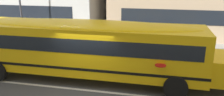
{
  "coord_description": "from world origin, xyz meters",
  "views": [
    {
      "loc": [
        3.11,
        -8.82,
        4.74
      ],
      "look_at": [
        1.05,
        0.65,
        1.82
      ],
      "focal_mm": 37.37,
      "sensor_mm": 36.0,
      "label": 1
    }
  ],
  "objects": [
    {
      "name": "ground_plane",
      "position": [
        0.0,
        0.0,
        0.0
      ],
      "size": [
        400.0,
        400.0,
        0.0
      ],
      "primitive_type": "plane",
      "color": "#424244"
    },
    {
      "name": "sidewalk_far",
      "position": [
        0.0,
        7.82,
        0.01
      ],
      "size": [
        120.0,
        3.0,
        0.01
      ],
      "primitive_type": "cube",
      "color": "gray",
      "rests_on": "ground_plane"
    },
    {
      "name": "school_bus",
      "position": [
        -0.06,
        1.3,
        1.68
      ],
      "size": [
        12.67,
        2.99,
        2.83
      ],
      "rotation": [
        0.0,
        0.0,
        0.0
      ],
      "color": "yellow",
      "rests_on": "ground_plane"
    },
    {
      "name": "lane_centreline",
      "position": [
        0.0,
        0.0,
        0.0
      ],
      "size": [
        110.0,
        0.16,
        0.01
      ],
      "primitive_type": "cube",
      "color": "silver",
      "rests_on": "ground_plane"
    }
  ]
}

